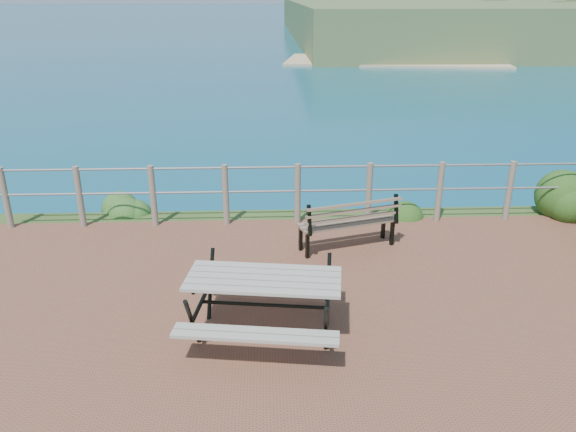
% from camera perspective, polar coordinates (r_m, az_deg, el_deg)
% --- Properties ---
extents(ground, '(10.00, 7.00, 0.12)m').
position_cam_1_polar(ground, '(6.23, 2.73, -12.76)').
color(ground, brown).
rests_on(ground, ground).
extents(ocean, '(1200.00, 1200.00, 0.00)m').
position_cam_1_polar(ocean, '(205.14, -2.34, 20.90)').
color(ocean, '#146F7A').
rests_on(ocean, ground).
extents(safety_railing, '(9.40, 0.10, 1.00)m').
position_cam_1_polar(safety_railing, '(8.97, 0.98, 2.58)').
color(safety_railing, '#6B5B4C').
rests_on(safety_railing, ground).
extents(picnic_table, '(1.72, 1.42, 0.69)m').
position_cam_1_polar(picnic_table, '(6.13, -2.46, -8.44)').
color(picnic_table, '#A19A91').
rests_on(picnic_table, ground).
extents(park_bench, '(1.50, 0.77, 0.82)m').
position_cam_1_polar(park_bench, '(8.14, 6.09, 0.15)').
color(park_bench, brown).
rests_on(park_bench, ground).
extents(shrub_lip_west, '(0.67, 0.67, 0.37)m').
position_cam_1_polar(shrub_lip_west, '(10.16, -15.94, 0.63)').
color(shrub_lip_west, '#25511E').
rests_on(shrub_lip_west, ground).
extents(shrub_lip_east, '(0.67, 0.67, 0.38)m').
position_cam_1_polar(shrub_lip_east, '(9.89, 12.12, 0.41)').
color(shrub_lip_east, '#1D4013').
rests_on(shrub_lip_east, ground).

